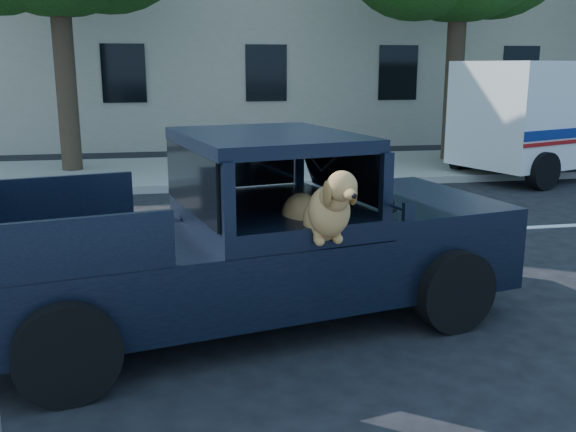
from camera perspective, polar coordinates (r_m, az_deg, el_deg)
ground at (r=6.08m, az=8.62°, el=-10.42°), size 120.00×120.00×0.00m
far_sidewalk at (r=14.75m, az=-3.17°, el=4.08°), size 60.00×4.00×0.15m
lane_stripes at (r=9.79m, az=13.17°, el=-1.41°), size 21.60×0.14×0.01m
building_main at (r=22.38m, az=2.09°, el=18.59°), size 26.00×6.00×9.00m
pickup_truck at (r=6.13m, az=-4.55°, el=-3.98°), size 5.36×3.06×1.81m
mail_truck at (r=15.44m, az=22.35°, el=7.35°), size 5.01×3.59×2.51m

